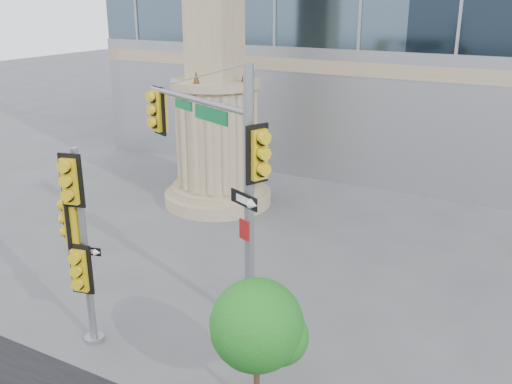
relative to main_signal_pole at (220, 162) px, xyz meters
The scene contains 5 objects.
ground 4.82m from the main_signal_pole, 55.82° to the right, with size 120.00×120.00×0.00m, color #545456.
monument 8.52m from the main_signal_pole, 123.55° to the left, with size 4.40×4.40×16.60m.
main_signal_pole is the anchor object (origin of this frame).
secondary_signal_pole 3.89m from the main_signal_pole, 122.42° to the right, with size 0.92×0.66×5.00m.
street_tree 4.86m from the main_signal_pole, 48.19° to the right, with size 1.92×1.88×3.00m.
Camera 1 is at (6.21, -9.79, 8.22)m, focal length 40.00 mm.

